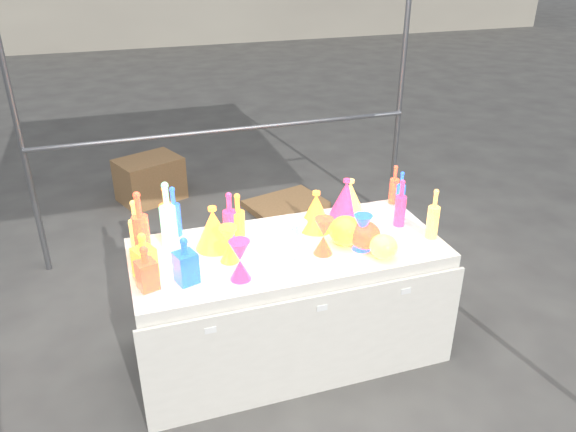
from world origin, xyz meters
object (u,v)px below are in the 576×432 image
object	(u,v)px
cardboard_box_closed	(150,179)
bottle_0	(167,211)
lampshade_0	(213,228)
hourglass_0	(323,236)
globe_0	(345,232)
display_table	(288,301)
decanter_0	(144,255)

from	to	relation	value
cardboard_box_closed	bottle_0	size ratio (longest dim) A/B	1.78
cardboard_box_closed	lampshade_0	world-z (taller)	lampshade_0
cardboard_box_closed	hourglass_0	distance (m)	2.88
hourglass_0	globe_0	distance (m)	0.18
display_table	cardboard_box_closed	size ratio (longest dim) A/B	3.14
cardboard_box_closed	display_table	bearing A→B (deg)	-99.41
decanter_0	lampshade_0	bearing A→B (deg)	0.59
decanter_0	bottle_0	bearing A→B (deg)	42.57
bottle_0	decanter_0	world-z (taller)	bottle_0
hourglass_0	globe_0	world-z (taller)	hourglass_0
bottle_0	lampshade_0	distance (m)	0.32
bottle_0	lampshade_0	size ratio (longest dim) A/B	1.27
decanter_0	globe_0	world-z (taller)	decanter_0
display_table	decanter_0	world-z (taller)	decanter_0
display_table	globe_0	size ratio (longest dim) A/B	9.51
cardboard_box_closed	decanter_0	distance (m)	2.73
bottle_0	globe_0	distance (m)	1.06
hourglass_0	globe_0	bearing A→B (deg)	20.49
hourglass_0	globe_0	size ratio (longest dim) A/B	1.14
bottle_0	decanter_0	size ratio (longest dim) A/B	1.27
bottle_0	hourglass_0	distance (m)	0.94
lampshade_0	globe_0	bearing A→B (deg)	-25.44
decanter_0	lampshade_0	world-z (taller)	same
cardboard_box_closed	lampshade_0	distance (m)	2.54
bottle_0	hourglass_0	xyz separation A→B (m)	(0.80, -0.48, -0.05)
globe_0	lampshade_0	distance (m)	0.76
bottle_0	hourglass_0	world-z (taller)	bottle_0
globe_0	bottle_0	bearing A→B (deg)	156.40
display_table	lampshade_0	size ratio (longest dim) A/B	7.11
decanter_0	hourglass_0	size ratio (longest dim) A/B	1.18
decanter_0	lampshade_0	distance (m)	0.45
lampshade_0	decanter_0	bearing A→B (deg)	-165.14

